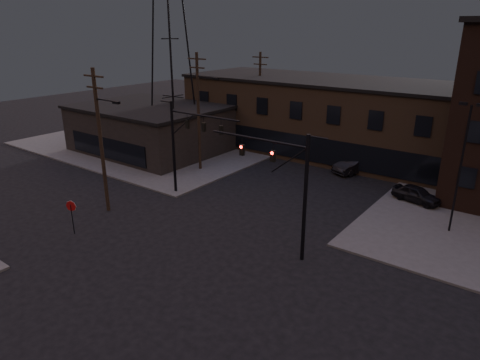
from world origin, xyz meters
name	(u,v)px	position (x,y,z in m)	size (l,w,h in m)	color
ground	(176,257)	(0.00, 0.00, 0.00)	(140.00, 140.00, 0.00)	black
sidewalk_nw	(176,137)	(-22.00, 22.00, 0.07)	(30.00, 30.00, 0.15)	#474744
building_row	(356,121)	(0.00, 28.00, 4.00)	(40.00, 12.00, 8.00)	brown
building_left	(150,130)	(-20.00, 16.00, 2.50)	(16.00, 12.00, 5.00)	black
traffic_signal_near	(289,181)	(5.36, 4.50, 4.93)	(7.12, 0.24, 8.00)	black
traffic_signal_far	(184,139)	(-6.72, 8.00, 5.01)	(7.12, 0.24, 8.00)	black
stop_sign	(71,210)	(-8.00, -1.99, 1.84)	(0.72, 0.33, 2.48)	black
utility_pole_near	(101,138)	(-9.43, 2.00, 5.87)	(3.70, 0.28, 11.00)	black
utility_pole_mid	(199,110)	(-10.44, 14.00, 6.13)	(3.70, 0.28, 11.50)	black
utility_pole_far	(260,97)	(-11.50, 26.00, 5.78)	(2.20, 0.28, 11.00)	black
transmission_tower	(170,39)	(-18.00, 18.00, 12.50)	(7.00, 7.00, 25.00)	black
lot_light_a	(462,158)	(13.00, 14.00, 5.51)	(1.50, 0.28, 9.14)	black
parked_car_lot_a	(417,194)	(9.59, 18.05, 0.82)	(1.59, 3.94, 1.34)	black
car_crossing	(356,164)	(2.43, 22.71, 0.83)	(1.75, 5.01, 1.65)	black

